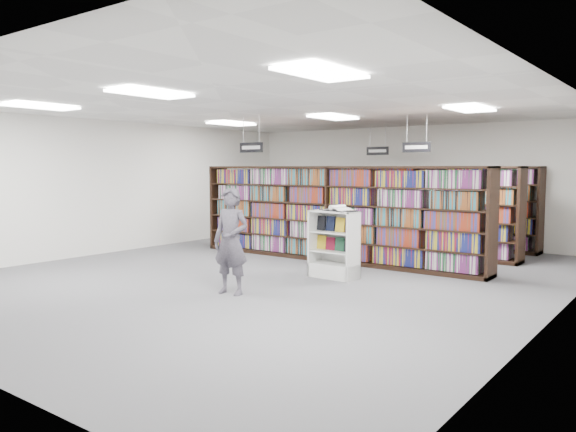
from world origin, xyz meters
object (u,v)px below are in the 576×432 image
Objects in this scene: endcap_display at (335,254)px; shopper at (231,241)px; bookshelf_row_near at (333,214)px; open_book at (338,209)px.

shopper is (-0.62, -2.19, 0.43)m from endcap_display.
bookshelf_row_near is 9.25× the size of open_book.
open_book is at bearing -54.80° from bookshelf_row_near.
open_book is 2.34m from shopper.
endcap_display is (1.05, -1.57, -0.61)m from bookshelf_row_near.
shopper is (-0.68, -2.20, -0.43)m from open_book.
shopper is at bearing -83.52° from bookshelf_row_near.
bookshelf_row_near is 3.80m from shopper.
open_book is (1.11, -1.57, 0.25)m from bookshelf_row_near.
open_book is (0.06, 0.00, 0.86)m from endcap_display.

